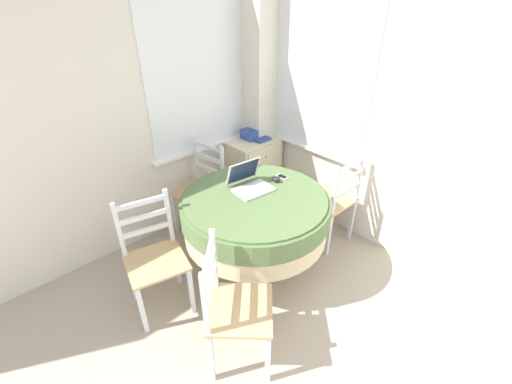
{
  "coord_description": "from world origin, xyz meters",
  "views": [
    {
      "loc": [
        -0.54,
        0.07,
        2.22
      ],
      "look_at": [
        1.19,
        1.91,
        0.7
      ],
      "focal_mm": 24.0,
      "sensor_mm": 36.0,
      "label": 1
    }
  ],
  "objects": [
    {
      "name": "book_on_cabinet",
      "position": [
        1.9,
        2.6,
        0.79
      ],
      "size": [
        0.18,
        0.2,
        0.02
      ],
      "color": "#33478C",
      "rests_on": "corner_cabinet"
    },
    {
      "name": "storage_box",
      "position": [
        1.87,
        2.69,
        0.83
      ],
      "size": [
        0.21,
        0.18,
        0.1
      ],
      "color": "#2D4C93",
      "rests_on": "corner_cabinet"
    },
    {
      "name": "cell_phone",
      "position": [
        1.43,
        1.83,
        0.78
      ],
      "size": [
        0.05,
        0.12,
        0.01
      ],
      "color": "#B2B7BC",
      "rests_on": "round_dining_table"
    },
    {
      "name": "dining_chair_near_back_window",
      "position": [
        1.09,
        2.61,
        0.46
      ],
      "size": [
        0.46,
        0.48,
        0.94
      ],
      "color": "tan",
      "rests_on": "ground_plane"
    },
    {
      "name": "laptop",
      "position": [
        1.1,
        1.89,
        0.83
      ],
      "size": [
        0.34,
        0.33,
        0.22
      ],
      "color": "silver",
      "rests_on": "round_dining_table"
    },
    {
      "name": "dining_chair_left_flank",
      "position": [
        0.23,
        2.01,
        0.46
      ],
      "size": [
        0.51,
        0.5,
        0.94
      ],
      "color": "tan",
      "rests_on": "ground_plane"
    },
    {
      "name": "corner_cabinet",
      "position": [
        1.84,
        2.65,
        0.39
      ],
      "size": [
        0.58,
        0.41,
        0.78
      ],
      "color": "beige",
      "rests_on": "ground_plane"
    },
    {
      "name": "dining_chair_camera_near",
      "position": [
        0.37,
        1.25,
        0.46
      ],
      "size": [
        0.59,
        0.59,
        0.94
      ],
      "color": "tan",
      "rests_on": "ground_plane"
    },
    {
      "name": "corner_room_shell",
      "position": [
        1.25,
        1.83,
        1.28
      ],
      "size": [
        4.42,
        4.74,
        2.55
      ],
      "color": "silver",
      "rests_on": "ground_plane"
    },
    {
      "name": "round_dining_table",
      "position": [
        1.04,
        1.76,
        0.62
      ],
      "size": [
        1.21,
        1.21,
        0.78
      ],
      "color": "#4C3D2D",
      "rests_on": "ground_plane"
    },
    {
      "name": "computer_mouse",
      "position": [
        1.34,
        1.82,
        0.8
      ],
      "size": [
        0.06,
        0.09,
        0.05
      ],
      "color": "black",
      "rests_on": "round_dining_table"
    },
    {
      "name": "dining_chair_near_right_window",
      "position": [
        1.87,
        1.57,
        0.46
      ],
      "size": [
        0.43,
        0.42,
        0.94
      ],
      "color": "tan",
      "rests_on": "ground_plane"
    }
  ]
}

